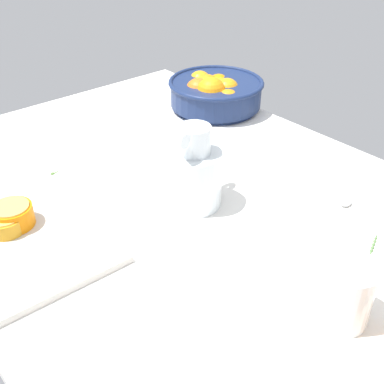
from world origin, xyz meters
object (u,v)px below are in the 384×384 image
juice_glass (343,296)px  fruit_bowl (215,92)px  spoon (352,196)px  orange_half_0 (6,224)px  juice_pitcher (193,178)px  cutting_board (24,238)px  orange_half_1 (12,216)px

juice_glass → fruit_bowl: bearing=150.7°
fruit_bowl → spoon: fruit_bowl is taller
fruit_bowl → juice_glass: 80.61cm
orange_half_0 → spoon: size_ratio=0.47×
juice_pitcher → spoon: 34.14cm
orange_half_0 → cutting_board: bearing=28.7°
fruit_bowl → cutting_board: 71.75cm
orange_half_1 → spoon: orange_half_1 is taller
spoon → juice_glass: bearing=-59.9°
fruit_bowl → juice_glass: (70.33, -39.39, -0.57)cm
juice_glass → orange_half_0: size_ratio=1.53×
juice_glass → spoon: 34.49cm
juice_pitcher → spoon: juice_pitcher is taller
orange_half_0 → fruit_bowl: bearing=104.8°
fruit_bowl → orange_half_1: fruit_bowl is taller
juice_glass → spoon: bearing=120.1°
orange_half_1 → orange_half_0: bearing=-62.1°
spoon → juice_pitcher: bearing=-126.9°
orange_half_0 → spoon: orange_half_0 is taller
juice_glass → orange_half_1: juice_glass is taller
cutting_board → juice_pitcher: bearing=70.3°
cutting_board → orange_half_1: orange_half_1 is taller
fruit_bowl → juice_pitcher: (32.96, -36.63, 1.28)cm
spoon → cutting_board: bearing=-118.3°
fruit_bowl → juice_pitcher: 49.29cm
cutting_board → fruit_bowl: bearing=107.6°
fruit_bowl → juice_glass: fruit_bowl is taller
cutting_board → spoon: 66.49cm
cutting_board → orange_half_0: size_ratio=5.22×
cutting_board → spoon: size_ratio=2.45×
juice_pitcher → juice_glass: 37.52cm
orange_half_0 → spoon: (34.64, 60.23, -2.53)cm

